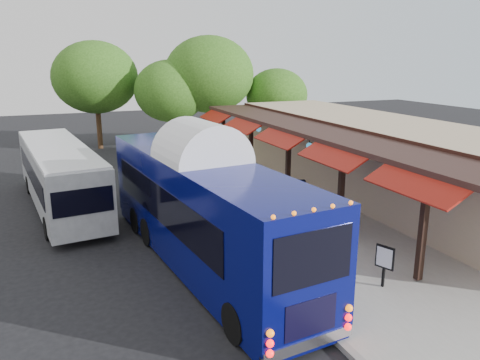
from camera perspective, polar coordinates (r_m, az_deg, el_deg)
name	(u,v)px	position (r m, az deg, el deg)	size (l,w,h in m)	color
ground	(243,254)	(15.92, 0.41, -9.02)	(90.00, 90.00, 0.00)	black
sidewalk	(311,202)	(21.39, 8.64, -2.65)	(10.00, 40.00, 0.15)	#9E9B93
curb	(207,216)	(19.40, -4.05, -4.35)	(0.20, 40.00, 0.16)	gray
station_shelter	(375,158)	(22.84, 16.13, 2.64)	(8.15, 20.00, 3.60)	#C6A98A
coach_bus	(202,205)	(14.63, -4.61, -3.03)	(3.57, 11.60, 3.65)	#070C5C
city_bus	(60,174)	(21.59, -21.12, 0.69)	(3.39, 10.51, 2.77)	gray
ped_a	(251,219)	(16.40, 1.40, -4.82)	(0.56, 0.37, 1.55)	black
ped_b	(301,199)	(18.86, 7.40, -2.25)	(0.77, 0.60, 1.58)	black
ped_c	(225,191)	(19.32, -1.82, -1.31)	(1.08, 0.45, 1.84)	black
ped_d	(243,165)	(23.80, 0.39, 1.83)	(1.21, 0.70, 1.87)	black
sign_board	(385,259)	(13.78, 17.22, -9.22)	(0.25, 0.53, 1.22)	black
tree_left	(171,91)	(32.43, -8.46, 10.67)	(4.89, 4.89, 6.26)	#382314
tree_mid	(209,75)	(32.91, -3.77, 12.71)	(6.14, 6.14, 7.85)	#382314
tree_right	(276,95)	(34.12, 4.47, 10.28)	(4.41, 4.41, 5.64)	#382314
tree_far	(95,77)	(34.82, -17.22, 11.86)	(5.89, 5.89, 7.54)	#382314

